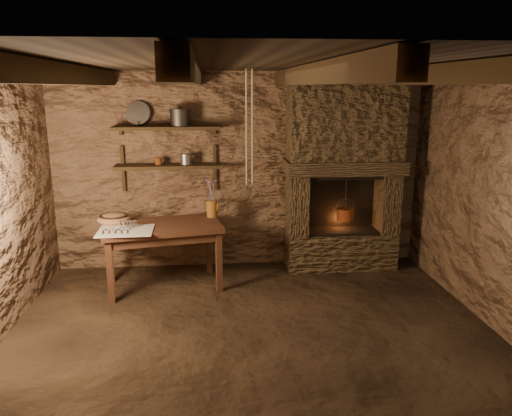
{
  "coord_description": "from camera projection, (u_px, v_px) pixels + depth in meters",
  "views": [
    {
      "loc": [
        -0.36,
        -4.08,
        2.21
      ],
      "look_at": [
        0.11,
        0.9,
        1.0
      ],
      "focal_mm": 35.0,
      "sensor_mm": 36.0,
      "label": 1
    }
  ],
  "objects": [
    {
      "name": "floor",
      "position": [
        254.0,
        339.0,
        4.5
      ],
      "size": [
        4.5,
        4.5,
        0.0
      ],
      "primitive_type": "plane",
      "color": "black",
      "rests_on": "ground"
    },
    {
      "name": "back_wall",
      "position": [
        239.0,
        171.0,
        6.15
      ],
      "size": [
        4.5,
        0.04,
        2.4
      ],
      "primitive_type": "cube",
      "color": "#4D3424",
      "rests_on": "floor"
    },
    {
      "name": "front_wall",
      "position": [
        292.0,
        314.0,
        2.28
      ],
      "size": [
        4.5,
        0.04,
        2.4
      ],
      "primitive_type": "cube",
      "color": "#4D3424",
      "rests_on": "floor"
    },
    {
      "name": "right_wall",
      "position": [
        506.0,
        204.0,
        4.42
      ],
      "size": [
        0.04,
        4.0,
        2.4
      ],
      "primitive_type": "cube",
      "color": "#4D3424",
      "rests_on": "floor"
    },
    {
      "name": "ceiling",
      "position": [
        253.0,
        62.0,
        3.94
      ],
      "size": [
        4.5,
        4.0,
        0.04
      ],
      "primitive_type": "cube",
      "color": "black",
      "rests_on": "back_wall"
    },
    {
      "name": "beam_far_left",
      "position": [
        59.0,
        74.0,
        3.82
      ],
      "size": [
        0.14,
        3.95,
        0.16
      ],
      "primitive_type": "cube",
      "color": "black",
      "rests_on": "ceiling"
    },
    {
      "name": "beam_mid_left",
      "position": [
        190.0,
        74.0,
        3.91
      ],
      "size": [
        0.14,
        3.95,
        0.16
      ],
      "primitive_type": "cube",
      "color": "black",
      "rests_on": "ceiling"
    },
    {
      "name": "beam_mid_right",
      "position": [
        315.0,
        74.0,
        4.0
      ],
      "size": [
        0.14,
        3.95,
        0.16
      ],
      "primitive_type": "cube",
      "color": "black",
      "rests_on": "ceiling"
    },
    {
      "name": "beam_far_right",
      "position": [
        435.0,
        75.0,
        4.09
      ],
      "size": [
        0.14,
        3.95,
        0.16
      ],
      "primitive_type": "cube",
      "color": "black",
      "rests_on": "ceiling"
    },
    {
      "name": "shelf_lower",
      "position": [
        168.0,
        166.0,
        5.9
      ],
      "size": [
        1.25,
        0.3,
        0.04
      ],
      "primitive_type": "cube",
      "color": "black",
      "rests_on": "back_wall"
    },
    {
      "name": "shelf_upper",
      "position": [
        167.0,
        128.0,
        5.79
      ],
      "size": [
        1.25,
        0.3,
        0.04
      ],
      "primitive_type": "cube",
      "color": "black",
      "rests_on": "back_wall"
    },
    {
      "name": "hearth",
      "position": [
        343.0,
        171.0,
        6.04
      ],
      "size": [
        1.43,
        0.51,
        2.3
      ],
      "color": "#362A1B",
      "rests_on": "floor"
    },
    {
      "name": "work_table",
      "position": [
        163.0,
        253.0,
        5.6
      ],
      "size": [
        1.39,
        0.95,
        0.73
      ],
      "rotation": [
        0.0,
        0.0,
        0.18
      ],
      "color": "#381F13",
      "rests_on": "floor"
    },
    {
      "name": "linen_cloth",
      "position": [
        125.0,
        231.0,
        5.25
      ],
      "size": [
        0.58,
        0.47,
        0.01
      ],
      "primitive_type": "cube",
      "rotation": [
        0.0,
        0.0,
        0.02
      ],
      "color": "beige",
      "rests_on": "work_table"
    },
    {
      "name": "pewter_cutlery_row",
      "position": [
        125.0,
        230.0,
        5.23
      ],
      "size": [
        0.48,
        0.19,
        0.01
      ],
      "primitive_type": null,
      "rotation": [
        0.0,
        0.0,
        0.02
      ],
      "color": "gray",
      "rests_on": "linen_cloth"
    },
    {
      "name": "drinking_glasses",
      "position": [
        129.0,
        224.0,
        5.35
      ],
      "size": [
        0.18,
        0.06,
        0.07
      ],
      "primitive_type": null,
      "color": "white",
      "rests_on": "linen_cloth"
    },
    {
      "name": "stoneware_jug",
      "position": [
        212.0,
        201.0,
        5.8
      ],
      "size": [
        0.17,
        0.17,
        0.44
      ],
      "rotation": [
        0.0,
        0.0,
        -0.43
      ],
      "color": "#935A1C",
      "rests_on": "work_table"
    },
    {
      "name": "wooden_bowl",
      "position": [
        114.0,
        219.0,
        5.57
      ],
      "size": [
        0.4,
        0.4,
        0.13
      ],
      "primitive_type": "ellipsoid",
      "rotation": [
        0.0,
        0.0,
        -0.08
      ],
      "color": "olive",
      "rests_on": "work_table"
    },
    {
      "name": "iron_stockpot",
      "position": [
        180.0,
        118.0,
        5.78
      ],
      "size": [
        0.24,
        0.24,
        0.18
      ],
      "primitive_type": "cylinder",
      "rotation": [
        0.0,
        0.0,
        0.0
      ],
      "color": "#2C2927",
      "rests_on": "shelf_upper"
    },
    {
      "name": "tin_pan",
      "position": [
        138.0,
        113.0,
        5.82
      ],
      "size": [
        0.3,
        0.16,
        0.29
      ],
      "primitive_type": "cylinder",
      "rotation": [
        1.26,
        0.0,
        -0.13
      ],
      "color": "gray",
      "rests_on": "shelf_upper"
    },
    {
      "name": "small_kettle",
      "position": [
        186.0,
        159.0,
        5.9
      ],
      "size": [
        0.21,
        0.19,
        0.19
      ],
      "primitive_type": null,
      "rotation": [
        0.0,
        0.0,
        0.32
      ],
      "color": "gray",
      "rests_on": "shelf_lower"
    },
    {
      "name": "rusty_tin",
      "position": [
        158.0,
        161.0,
        5.88
      ],
      "size": [
        0.09,
        0.09,
        0.08
      ],
      "primitive_type": "cylinder",
      "rotation": [
        0.0,
        0.0,
        -0.07
      ],
      "color": "#5C2B12",
      "rests_on": "shelf_lower"
    },
    {
      "name": "red_pot",
      "position": [
        345.0,
        213.0,
        6.12
      ],
      "size": [
        0.23,
        0.23,
        0.54
      ],
      "rotation": [
        0.0,
        0.0,
        0.15
      ],
      "color": "maroon",
      "rests_on": "hearth"
    },
    {
      "name": "hanging_ropes",
      "position": [
        249.0,
        128.0,
        5.1
      ],
      "size": [
        0.08,
        0.08,
        1.2
      ],
      "primitive_type": null,
      "color": "tan",
      "rests_on": "ceiling"
    }
  ]
}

